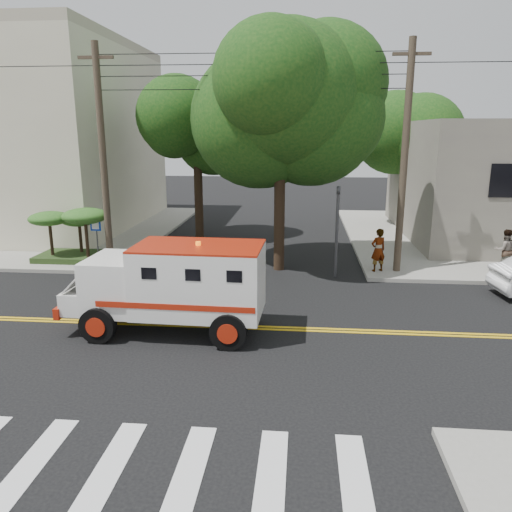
# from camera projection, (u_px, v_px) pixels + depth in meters

# --- Properties ---
(ground) EXTENTS (100.00, 100.00, 0.00)m
(ground) POSITION_uv_depth(u_px,v_px,m) (218.00, 326.00, 14.87)
(ground) COLOR black
(ground) RESTS_ON ground
(sidewalk_ne) EXTENTS (17.00, 17.00, 0.15)m
(sidewalk_ne) POSITION_uv_depth(u_px,v_px,m) (509.00, 238.00, 26.68)
(sidewalk_ne) COLOR gray
(sidewalk_ne) RESTS_ON ground
(sidewalk_nw) EXTENTS (17.00, 17.00, 0.15)m
(sidewalk_nw) POSITION_uv_depth(u_px,v_px,m) (28.00, 229.00, 29.09)
(sidewalk_nw) COLOR gray
(sidewalk_nw) RESTS_ON ground
(building_left) EXTENTS (16.00, 14.00, 10.00)m
(building_left) POSITION_uv_depth(u_px,v_px,m) (0.00, 140.00, 29.48)
(building_left) COLOR beige
(building_left) RESTS_ON sidewalk_nw
(utility_pole_left) EXTENTS (0.28, 0.28, 9.00)m
(utility_pole_left) POSITION_uv_depth(u_px,v_px,m) (103.00, 161.00, 20.06)
(utility_pole_left) COLOR #382D23
(utility_pole_left) RESTS_ON ground
(utility_pole_right) EXTENTS (0.28, 0.28, 9.00)m
(utility_pole_right) POSITION_uv_depth(u_px,v_px,m) (404.00, 162.00, 19.19)
(utility_pole_right) COLOR #382D23
(utility_pole_right) RESTS_ON ground
(tree_main) EXTENTS (6.08, 5.70, 9.85)m
(tree_main) POSITION_uv_depth(u_px,v_px,m) (292.00, 89.00, 18.93)
(tree_main) COLOR black
(tree_main) RESTS_ON ground
(tree_left) EXTENTS (4.48, 4.20, 7.70)m
(tree_left) POSITION_uv_depth(u_px,v_px,m) (202.00, 129.00, 25.09)
(tree_left) COLOR black
(tree_left) RESTS_ON ground
(tree_right) EXTENTS (4.80, 4.50, 8.20)m
(tree_right) POSITION_uv_depth(u_px,v_px,m) (419.00, 123.00, 27.81)
(tree_right) COLOR black
(tree_right) RESTS_ON ground
(traffic_signal) EXTENTS (0.15, 0.18, 3.60)m
(traffic_signal) POSITION_uv_depth(u_px,v_px,m) (337.00, 222.00, 19.39)
(traffic_signal) COLOR #3F3F42
(traffic_signal) RESTS_ON ground
(accessibility_sign) EXTENTS (0.45, 0.10, 2.02)m
(accessibility_sign) POSITION_uv_depth(u_px,v_px,m) (97.00, 236.00, 21.05)
(accessibility_sign) COLOR #3F3F42
(accessibility_sign) RESTS_ON ground
(palm_planter) EXTENTS (3.52, 2.63, 2.36)m
(palm_planter) POSITION_uv_depth(u_px,v_px,m) (73.00, 227.00, 21.53)
(palm_planter) COLOR #1E3314
(palm_planter) RESTS_ON sidewalk_nw
(armored_truck) EXTENTS (5.77, 2.47, 2.59)m
(armored_truck) POSITION_uv_depth(u_px,v_px,m) (174.00, 283.00, 14.14)
(armored_truck) COLOR white
(armored_truck) RESTS_ON ground
(pedestrian_a) EXTENTS (0.75, 0.64, 1.75)m
(pedestrian_a) POSITION_uv_depth(u_px,v_px,m) (378.00, 250.00, 19.96)
(pedestrian_a) COLOR gray
(pedestrian_a) RESTS_ON sidewalk_ne
(pedestrian_b) EXTENTS (0.84, 0.66, 1.71)m
(pedestrian_b) POSITION_uv_depth(u_px,v_px,m) (505.00, 250.00, 20.03)
(pedestrian_b) COLOR gray
(pedestrian_b) RESTS_ON sidewalk_ne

